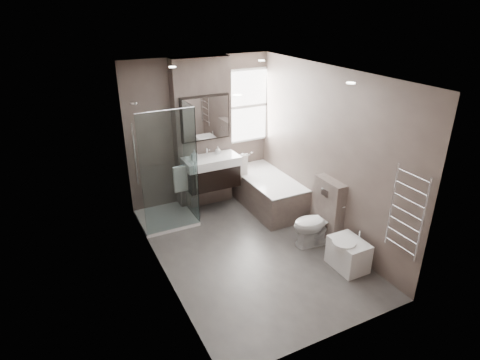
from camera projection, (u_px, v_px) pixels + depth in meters
room at (251, 170)px, 5.48m from camera, size 2.70×3.90×2.70m
vanity_pier at (203, 135)px, 6.92m from camera, size 1.00×0.25×2.60m
vanity at (211, 171)px, 6.87m from camera, size 0.95×0.47×0.66m
mirror_cabinet at (205, 118)px, 6.65m from camera, size 0.86×0.08×0.76m
towel_left at (181, 179)px, 6.63m from camera, size 0.24×0.06×0.44m
towel_right at (241, 167)px, 7.09m from camera, size 0.24×0.06×0.44m
shower_enclosure at (172, 195)px, 6.60m from camera, size 0.90×0.90×2.00m
bathtub at (267, 190)px, 7.16m from camera, size 0.75×1.60×0.57m
window at (246, 106)px, 7.22m from camera, size 0.98×0.06×1.33m
toilet at (316, 223)px, 6.03m from camera, size 0.75×0.49×0.71m
cistern_box at (328, 210)px, 6.10m from camera, size 0.19×0.55×1.00m
bidet at (348, 253)px, 5.54m from camera, size 0.46×0.53×0.55m
towel_radiator at (407, 212)px, 4.76m from camera, size 0.03×0.49×1.10m
soap_bottle_a at (195, 155)px, 6.58m from camera, size 0.09×0.09×0.19m
soap_bottle_b at (218, 150)px, 6.90m from camera, size 0.10×0.10×0.13m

